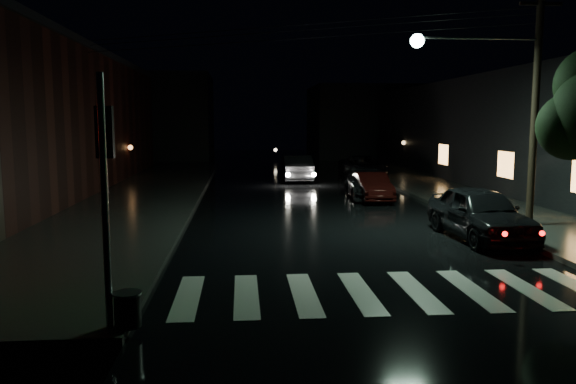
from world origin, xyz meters
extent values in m
plane|color=black|center=(0.00, 0.00, 0.00)|extent=(120.00, 120.00, 0.00)
cube|color=#282826|center=(-5.00, 14.00, 0.07)|extent=(6.00, 44.00, 0.15)
cube|color=#282826|center=(10.00, 14.00, 0.07)|extent=(4.00, 44.00, 0.15)
cube|color=black|center=(17.00, 18.00, 3.00)|extent=(10.00, 40.00, 6.00)
cube|color=black|center=(-10.00, 45.00, 4.00)|extent=(14.00, 10.00, 8.00)
cube|color=black|center=(14.00, 45.00, 3.50)|extent=(14.00, 10.00, 7.00)
cube|color=beige|center=(3.00, 0.50, 0.01)|extent=(9.00, 3.00, 0.01)
cylinder|color=slate|center=(-2.30, -1.50, 2.25)|extent=(0.12, 0.12, 4.20)
cylinder|color=black|center=(-2.00, -1.50, 0.43)|extent=(0.44, 0.44, 0.55)
cylinder|color=slate|center=(-2.00, -1.50, 0.72)|extent=(0.48, 0.48, 0.04)
cube|color=black|center=(-2.30, -1.32, 3.40)|extent=(0.28, 0.16, 0.85)
sphere|color=#0CFF33|center=(-2.30, -1.23, 3.15)|extent=(0.20, 0.20, 0.20)
sphere|color=black|center=(8.60, 3.40, 3.45)|extent=(1.80, 1.80, 1.80)
cylinder|color=black|center=(9.50, 7.00, 4.15)|extent=(0.24, 0.24, 8.00)
cube|color=black|center=(9.50, 7.00, 7.30)|extent=(1.40, 0.10, 0.10)
cylinder|color=slate|center=(7.50, 7.00, 6.20)|extent=(4.00, 0.08, 0.08)
sphere|color=#BFFFD8|center=(5.50, 7.00, 6.10)|extent=(0.44, 0.44, 0.44)
imported|color=black|center=(7.16, 5.56, 0.80)|extent=(2.08, 4.78, 1.60)
imported|color=black|center=(5.80, 14.11, 0.63)|extent=(1.41, 3.88, 1.27)
imported|color=black|center=(5.80, 14.96, 0.65)|extent=(2.12, 4.59, 1.30)
imported|color=black|center=(7.60, 24.24, 0.70)|extent=(2.54, 5.15, 1.40)
imported|color=black|center=(3.19, 22.67, 0.79)|extent=(1.67, 4.77, 1.57)
camera|label=1|loc=(-0.07, -10.76, 3.58)|focal=35.00mm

